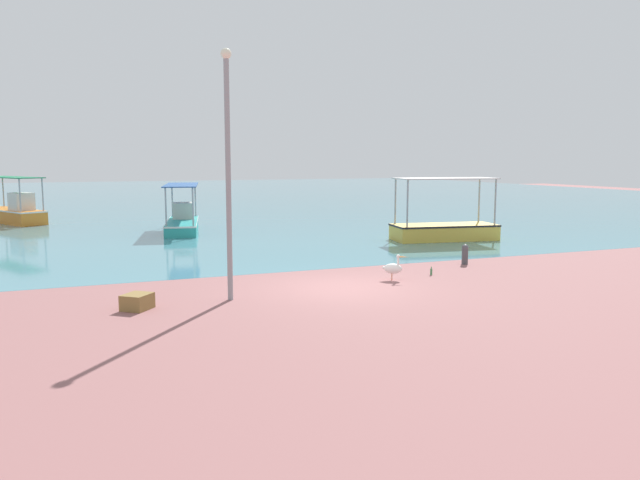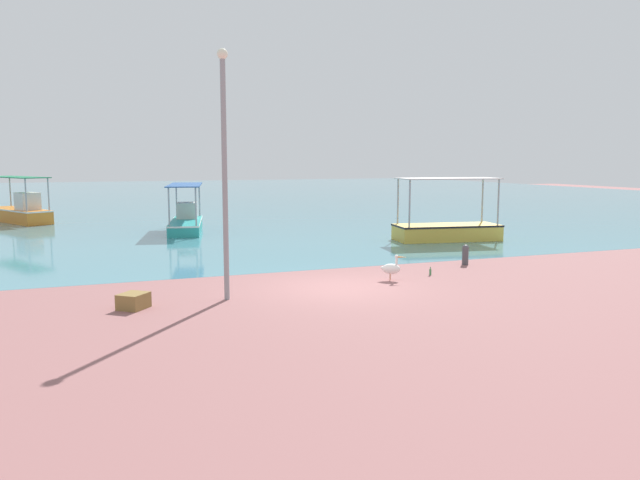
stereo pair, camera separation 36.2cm
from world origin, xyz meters
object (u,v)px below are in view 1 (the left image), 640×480
Objects in this scene: fishing_boat_far_left at (14,212)px; mooring_bollard at (465,254)px; cargo_crate at (137,302)px; fishing_boat_near_left at (182,221)px; pelican at (393,268)px; fishing_boat_outer at (444,228)px; lamp_post at (228,163)px; glass_bottle at (431,272)px.

fishing_boat_far_left is 8.13× the size of mooring_bollard.
fishing_boat_far_left is at bearing 100.62° from cargo_crate.
fishing_boat_far_left is 24.89m from cargo_crate.
fishing_boat_near_left is 7.33× the size of pelican.
fishing_boat_outer is at bearing -39.85° from fishing_boat_far_left.
lamp_post reaches higher than glass_bottle.
fishing_boat_near_left is (8.40, -7.91, -0.11)m from fishing_boat_far_left.
glass_bottle is at bearing -70.59° from fishing_boat_near_left.
fishing_boat_far_left reaches higher than fishing_boat_near_left.
fishing_boat_outer reaches higher than cargo_crate.
cargo_crate is at bearing -172.59° from pelican.
lamp_post is 4.15m from cargo_crate.
fishing_boat_outer is 7.03× the size of mooring_bollard.
fishing_boat_near_left reaches higher than pelican.
pelican is at bearing -156.11° from mooring_bollard.
fishing_boat_outer is 13.19m from fishing_boat_near_left.
fishing_boat_near_left is 8.31× the size of mooring_bollard.
fishing_boat_far_left reaches higher than glass_bottle.
glass_bottle is (9.18, 1.32, -0.09)m from cargo_crate.
glass_bottle is at bearing 8.15° from cargo_crate.
fishing_boat_far_left is 26.93m from glass_bottle.
pelican is 7.69m from cargo_crate.
lamp_post is at bearing -171.45° from pelican.
lamp_post is at bearing -144.90° from fishing_boat_outer.
fishing_boat_far_left is at bearing 126.20° from mooring_bollard.
cargo_crate is at bearing -103.00° from fishing_boat_near_left.
mooring_bollard reaches higher than cargo_crate.
fishing_boat_far_left is at bearing 140.15° from fishing_boat_outer.
pelican is 2.96× the size of glass_bottle.
fishing_boat_outer is 0.77× the size of lamp_post.
fishing_boat_near_left is 15.82m from mooring_bollard.
fishing_boat_far_left is at bearing 136.72° from fishing_boat_near_left.
mooring_bollard is 2.58m from glass_bottle.
fishing_boat_outer reaches higher than mooring_bollard.
fishing_boat_near_left is (-10.56, 7.91, 0.00)m from fishing_boat_outer.
fishing_boat_outer reaches higher than fishing_boat_near_left.
lamp_post is (-5.24, -0.79, 3.20)m from pelican.
lamp_post is (6.97, -24.25, 2.92)m from fishing_boat_far_left.
lamp_post reaches higher than cargo_crate.
glass_bottle is (-2.19, -1.34, -0.27)m from mooring_bollard.
pelican is 1.61m from glass_bottle.
fishing_boat_near_left is at bearing 84.98° from lamp_post.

